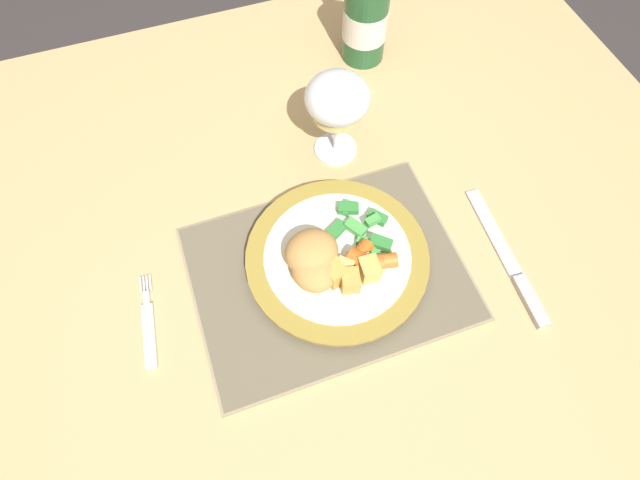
% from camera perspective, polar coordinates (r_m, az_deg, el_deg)
% --- Properties ---
extents(ground_plane, '(6.00, 6.00, 0.00)m').
position_cam_1_polar(ground_plane, '(1.37, -0.42, -13.00)').
color(ground_plane, '#383333').
extents(dining_table, '(1.15, 0.89, 0.74)m').
position_cam_1_polar(dining_table, '(0.78, -0.72, -0.02)').
color(dining_table, tan).
rests_on(dining_table, ground).
extents(placemat, '(0.34, 0.25, 0.01)m').
position_cam_1_polar(placemat, '(0.64, 0.90, -3.80)').
color(placemat, gray).
rests_on(placemat, dining_table).
extents(dinner_plate, '(0.23, 0.23, 0.02)m').
position_cam_1_polar(dinner_plate, '(0.63, 1.80, -2.14)').
color(dinner_plate, white).
rests_on(dinner_plate, placemat).
extents(breaded_croquettes, '(0.07, 0.09, 0.04)m').
position_cam_1_polar(breaded_croquettes, '(0.60, -0.89, -2.16)').
color(breaded_croquettes, tan).
rests_on(breaded_croquettes, dinner_plate).
extents(green_beans_pile, '(0.09, 0.10, 0.02)m').
position_cam_1_polar(green_beans_pile, '(0.64, 4.63, 1.47)').
color(green_beans_pile, green).
rests_on(green_beans_pile, dinner_plate).
extents(glazed_carrots, '(0.07, 0.05, 0.02)m').
position_cam_1_polar(glazed_carrots, '(0.61, 5.31, -2.29)').
color(glazed_carrots, orange).
rests_on(glazed_carrots, dinner_plate).
extents(fork, '(0.03, 0.12, 0.01)m').
position_cam_1_polar(fork, '(0.65, -18.97, -9.44)').
color(fork, silver).
rests_on(fork, dining_table).
extents(table_knife, '(0.03, 0.21, 0.01)m').
position_cam_1_polar(table_knife, '(0.69, 21.09, -2.83)').
color(table_knife, silver).
rests_on(table_knife, dining_table).
extents(wine_glass, '(0.09, 0.09, 0.14)m').
position_cam_1_polar(wine_glass, '(0.68, 2.00, 15.55)').
color(wine_glass, silver).
rests_on(wine_glass, dining_table).
extents(bottle, '(0.07, 0.07, 0.24)m').
position_cam_1_polar(bottle, '(0.84, 5.32, 24.69)').
color(bottle, '#23562D').
rests_on(bottle, dining_table).
extents(roast_potatoes, '(0.07, 0.05, 0.03)m').
position_cam_1_polar(roast_potatoes, '(0.60, 3.68, -3.66)').
color(roast_potatoes, '#E5BC66').
rests_on(roast_potatoes, dinner_plate).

